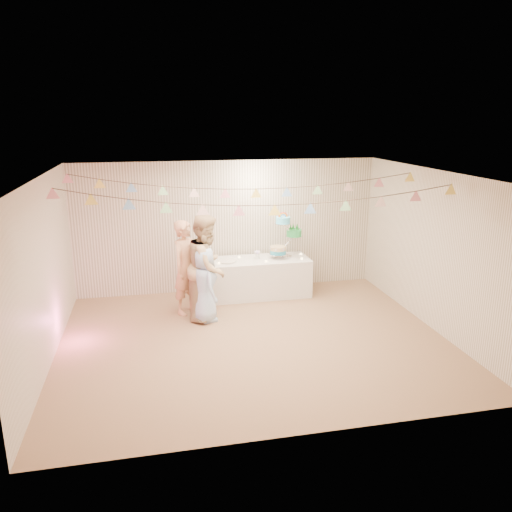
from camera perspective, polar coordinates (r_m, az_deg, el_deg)
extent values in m
plane|color=#846247|center=(8.00, -0.21, -9.57)|extent=(6.00, 6.00, 0.00)
plane|color=white|center=(7.28, -0.24, 9.26)|extent=(6.00, 6.00, 0.00)
plane|color=silver|center=(9.93, -3.17, 3.37)|extent=(6.00, 6.00, 0.00)
plane|color=silver|center=(5.26, 5.39, -8.11)|extent=(6.00, 6.00, 0.00)
plane|color=silver|center=(7.55, -23.12, -1.88)|extent=(5.00, 5.00, 0.00)
plane|color=silver|center=(8.64, 19.64, 0.59)|extent=(5.00, 5.00, 0.00)
cube|color=silver|center=(9.78, 0.29, -2.44)|extent=(1.97, 0.79, 0.74)
cylinder|color=white|center=(9.51, -3.33, -0.54)|extent=(0.35, 0.35, 0.02)
imported|color=tan|center=(8.88, -7.96, -1.29)|extent=(0.72, 0.73, 1.69)
imported|color=tan|center=(8.63, -5.61, -1.21)|extent=(1.00, 1.10, 1.84)
imported|color=#AAC7F1|center=(8.54, -5.85, -3.31)|extent=(0.56, 0.72, 1.29)
cylinder|color=#FFD88C|center=(9.40, -4.28, -0.80)|extent=(0.04, 0.04, 0.03)
cylinder|color=#FFD88C|center=(9.77, -1.93, -0.11)|extent=(0.04, 0.04, 0.03)
cylinder|color=#FFD88C|center=(9.48, 1.17, -0.60)|extent=(0.04, 0.04, 0.03)
cylinder|color=#FFD88C|center=(9.95, 2.00, 0.18)|extent=(0.04, 0.04, 0.03)
cylinder|color=#FFD88C|center=(9.70, 5.26, -0.28)|extent=(0.04, 0.04, 0.03)
cylinder|color=#FFD88C|center=(10.03, 5.14, 0.25)|extent=(0.04, 0.04, 0.03)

